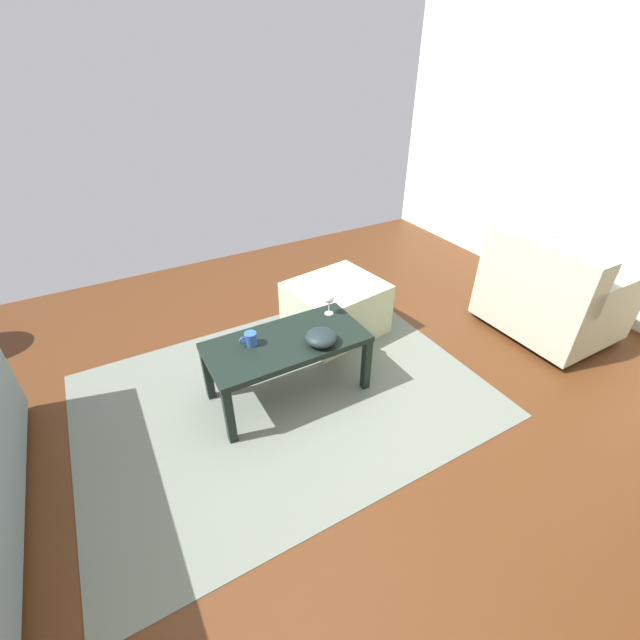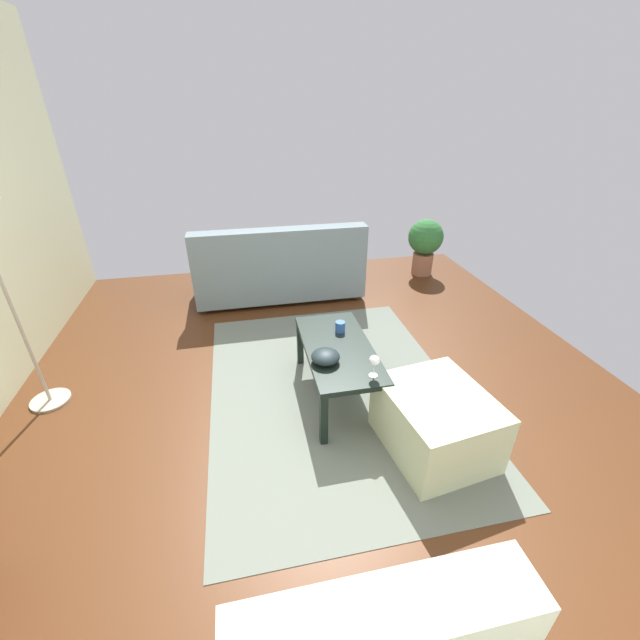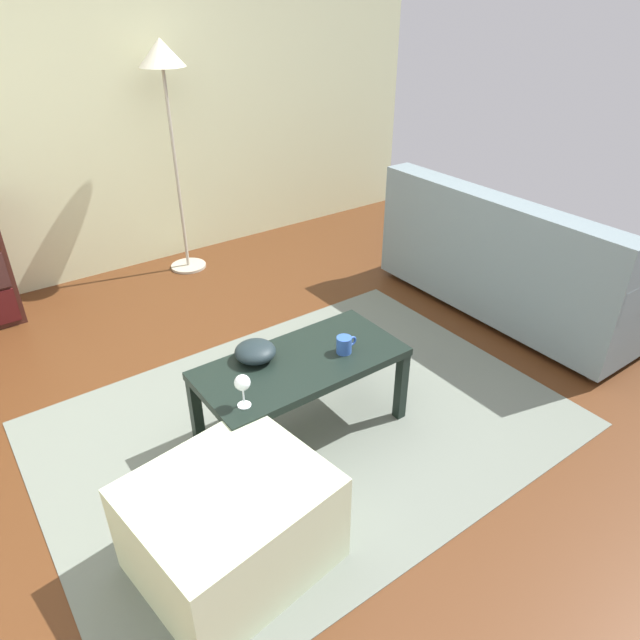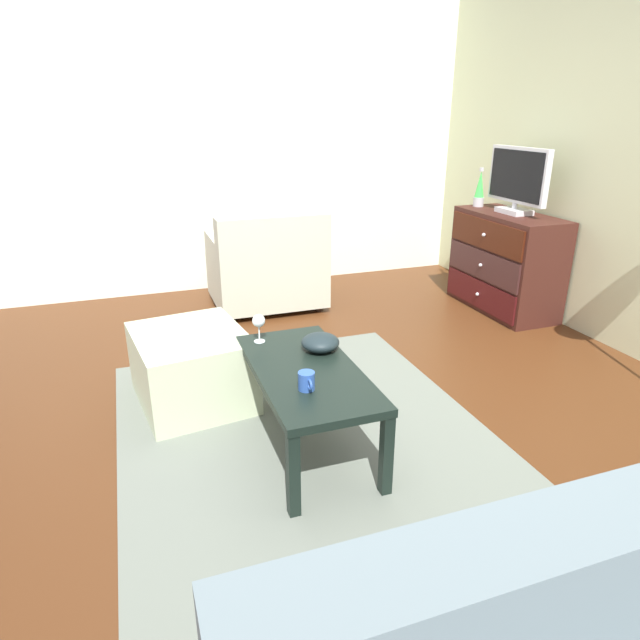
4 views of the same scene
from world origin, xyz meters
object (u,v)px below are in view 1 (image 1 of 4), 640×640
at_px(wine_glass, 329,299).
at_px(bowl_decorative, 321,337).
at_px(coffee_table, 287,347).
at_px(mug, 250,339).
at_px(ottoman, 336,308).
at_px(armchair, 550,294).

relative_size(wine_glass, bowl_decorative, 0.79).
bearing_deg(coffee_table, wine_glass, -160.59).
xyz_separation_m(mug, ottoman, (-0.87, -0.42, -0.27)).
distance_m(coffee_table, bowl_decorative, 0.24).
height_order(wine_glass, ottoman, wine_glass).
height_order(coffee_table, armchair, armchair).
height_order(mug, bowl_decorative, bowl_decorative).
relative_size(wine_glass, armchair, 0.17).
bearing_deg(coffee_table, mug, -17.15).
relative_size(wine_glass, mug, 1.38).
bearing_deg(wine_glass, armchair, 164.45).
xyz_separation_m(bowl_decorative, armchair, (-1.96, 0.21, -0.14)).
bearing_deg(bowl_decorative, mug, -27.62).
distance_m(bowl_decorative, armchair, 1.98).
bearing_deg(mug, ottoman, -154.35).
distance_m(wine_glass, mug, 0.61).
distance_m(coffee_table, mug, 0.24).
distance_m(coffee_table, wine_glass, 0.45).
xyz_separation_m(mug, armchair, (-2.35, 0.41, -0.14)).
bearing_deg(wine_glass, bowl_decorative, 51.53).
bearing_deg(wine_glass, coffee_table, 19.41).
bearing_deg(wine_glass, ottoman, -127.85).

